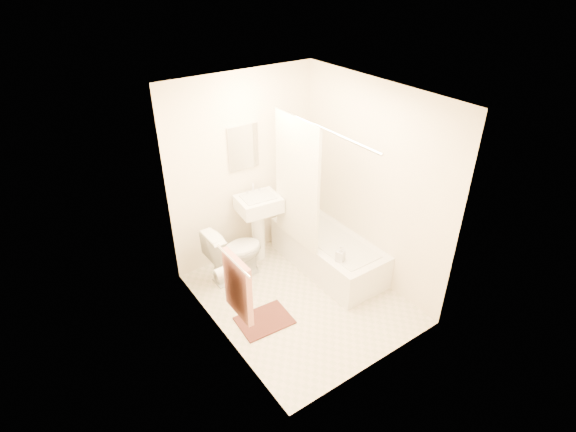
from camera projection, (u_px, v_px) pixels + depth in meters
floor at (300, 298)px, 5.28m from camera, size 2.40×2.40×0.00m
ceiling at (304, 95)px, 4.05m from camera, size 2.40×2.40×0.00m
wall_back at (244, 170)px, 5.51m from camera, size 2.00×0.02×2.40m
wall_left at (215, 240)px, 4.17m from camera, size 0.02×2.40×2.40m
wall_right at (372, 185)px, 5.16m from camera, size 0.02×2.40×2.40m
mirror at (243, 147)px, 5.34m from camera, size 0.40×0.03×0.55m
curtain_rod at (321, 127)px, 4.48m from camera, size 0.03×1.70×0.03m
shower_curtain at (297, 183)px, 5.16m from camera, size 0.04×0.80×1.55m
towel_bar at (233, 261)px, 4.07m from camera, size 0.02×0.60×0.02m
towel at (238, 287)px, 4.25m from camera, size 0.06×0.45×0.66m
toilet_paper at (220, 274)px, 4.55m from camera, size 0.11×0.12×0.12m
toilet at (235, 253)px, 5.46m from camera, size 0.72×0.42×0.70m
sink at (259, 226)px, 5.71m from camera, size 0.55×0.46×1.01m
bathtub at (328, 252)px, 5.70m from camera, size 0.69×1.57×0.44m
bath_mat at (264, 320)px, 4.95m from camera, size 0.60×0.47×0.02m
soap_bottle at (340, 254)px, 5.11m from camera, size 0.12×0.12×0.20m
scrub_brush at (306, 217)px, 5.97m from camera, size 0.06×0.21×0.04m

